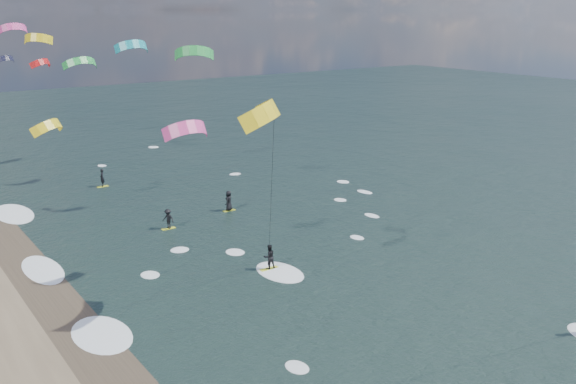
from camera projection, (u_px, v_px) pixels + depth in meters
wet_sand_strip at (119, 383)px, 29.86m from camera, size 3.00×240.00×0.00m
kitesurfer_near_b at (275, 166)px, 36.00m from camera, size 7.01×9.19×12.97m
far_kitesurfers at (174, 203)px, 54.77m from camera, size 7.42×16.30×1.79m
bg_kite_field at (62, 60)px, 68.69m from camera, size 13.26×76.98×8.46m
shoreline_surf at (109, 335)px, 34.27m from camera, size 2.40×79.40×0.11m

